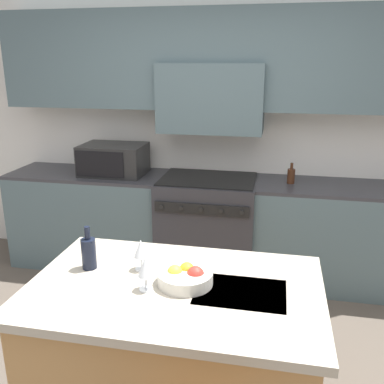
# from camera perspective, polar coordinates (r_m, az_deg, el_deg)

# --- Properties ---
(back_cabinetry) EXTENTS (10.00, 0.46, 2.70)m
(back_cabinetry) POSITION_cam_1_polar(r_m,az_deg,el_deg) (4.03, 2.90, 11.95)
(back_cabinetry) COLOR silver
(back_cabinetry) RESTS_ON ground_plane
(back_counter) EXTENTS (3.87, 0.62, 0.93)m
(back_counter) POSITION_cam_1_polar(r_m,az_deg,el_deg) (4.06, 2.13, -4.63)
(back_counter) COLOR #4C6066
(back_counter) RESTS_ON ground_plane
(range_stove) EXTENTS (0.88, 0.70, 0.95)m
(range_stove) POSITION_cam_1_polar(r_m,az_deg,el_deg) (4.04, 2.08, -4.64)
(range_stove) COLOR #2D2D33
(range_stove) RESTS_ON ground_plane
(microwave) EXTENTS (0.59, 0.43, 0.29)m
(microwave) POSITION_cam_1_polar(r_m,az_deg,el_deg) (4.11, -10.42, 4.29)
(microwave) COLOR black
(microwave) RESTS_ON back_counter
(kitchen_island) EXTENTS (1.47, 0.95, 0.89)m
(kitchen_island) POSITION_cam_1_polar(r_m,az_deg,el_deg) (2.45, -2.20, -21.33)
(kitchen_island) COLOR #B7844C
(kitchen_island) RESTS_ON ground_plane
(wine_bottle) EXTENTS (0.08, 0.08, 0.24)m
(wine_bottle) POSITION_cam_1_polar(r_m,az_deg,el_deg) (2.39, -13.60, -7.85)
(wine_bottle) COLOR black
(wine_bottle) RESTS_ON kitchen_island
(wine_glass_near) EXTENTS (0.08, 0.08, 0.18)m
(wine_glass_near) POSITION_cam_1_polar(r_m,az_deg,el_deg) (2.11, -6.24, -10.03)
(wine_glass_near) COLOR white
(wine_glass_near) RESTS_ON kitchen_island
(wine_glass_far) EXTENTS (0.08, 0.08, 0.18)m
(wine_glass_far) POSITION_cam_1_polar(r_m,az_deg,el_deg) (2.31, -6.84, -7.60)
(wine_glass_far) COLOR white
(wine_glass_far) RESTS_ON kitchen_island
(fruit_bowl) EXTENTS (0.28, 0.28, 0.10)m
(fruit_bowl) POSITION_cam_1_polar(r_m,az_deg,el_deg) (2.19, -0.86, -11.20)
(fruit_bowl) COLOR silver
(fruit_bowl) RESTS_ON kitchen_island
(oil_bottle_on_counter) EXTENTS (0.07, 0.07, 0.18)m
(oil_bottle_on_counter) POSITION_cam_1_polar(r_m,az_deg,el_deg) (3.86, 13.07, 2.14)
(oil_bottle_on_counter) COLOR #422314
(oil_bottle_on_counter) RESTS_ON back_counter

